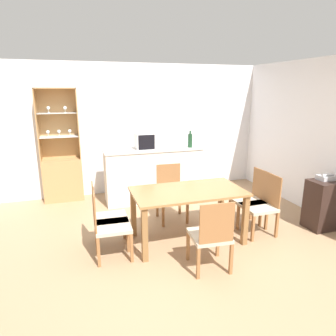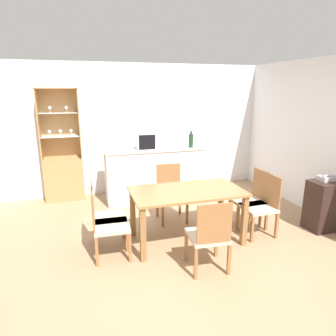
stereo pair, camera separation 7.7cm
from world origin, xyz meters
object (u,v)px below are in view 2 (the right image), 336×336
(dining_chair_side_right_far, at_px, (251,200))
(display_cabinet, at_px, (64,169))
(dining_chair_side_left_far, at_px, (106,217))
(wine_bottle, at_px, (191,140))
(dining_chair_side_left_near, at_px, (108,224))
(telephone, at_px, (327,178))
(side_cabinet, at_px, (326,205))
(microwave, at_px, (149,141))
(dining_table, at_px, (187,198))
(dining_chair_side_right_near, at_px, (261,206))
(dining_chair_head_far, at_px, (171,193))
(dining_chair_head_near, at_px, (209,236))

(dining_chair_side_right_far, bearing_deg, display_cabinet, 50.48)
(dining_chair_side_left_far, height_order, wine_bottle, wine_bottle)
(dining_chair_side_left_near, xyz_separation_m, telephone, (3.20, -0.09, 0.35))
(wine_bottle, distance_m, side_cabinet, 2.48)
(display_cabinet, distance_m, wine_bottle, 2.46)
(dining_chair_side_left_far, relative_size, microwave, 1.90)
(telephone, bearing_deg, dining_table, 174.32)
(display_cabinet, bearing_deg, wine_bottle, -14.50)
(dining_table, bearing_deg, dining_chair_side_right_near, -6.46)
(dining_chair_side_right_near, xyz_separation_m, wine_bottle, (-0.44, 1.72, 0.69))
(dining_chair_head_far, height_order, telephone, dining_chair_head_far)
(dining_chair_side_left_near, distance_m, dining_chair_side_right_far, 2.19)
(dining_chair_head_near, height_order, telephone, dining_chair_head_near)
(dining_chair_side_left_near, xyz_separation_m, dining_chair_head_near, (1.08, -0.63, 0.00))
(wine_bottle, xyz_separation_m, side_cabinet, (1.47, -1.85, -0.75))
(dining_table, height_order, microwave, microwave)
(dining_chair_side_left_near, bearing_deg, dining_chair_side_right_far, 98.82)
(side_cabinet, distance_m, telephone, 0.41)
(dining_chair_side_right_near, distance_m, microwave, 2.31)
(dining_chair_head_near, distance_m, dining_chair_side_right_far, 1.40)
(microwave, distance_m, side_cabinet, 3.09)
(dining_chair_side_left_near, relative_size, telephone, 3.78)
(display_cabinet, height_order, dining_chair_side_left_far, display_cabinet)
(dining_chair_head_far, distance_m, telephone, 2.34)
(dining_chair_head_far, height_order, dining_chair_side_right_near, same)
(dining_chair_side_left_far, bearing_deg, dining_chair_head_near, 53.19)
(dining_chair_side_left_near, height_order, wine_bottle, wine_bottle)
(dining_chair_side_right_near, relative_size, dining_chair_side_right_far, 1.00)
(display_cabinet, bearing_deg, side_cabinet, -32.86)
(dining_chair_side_left_near, bearing_deg, side_cabinet, 89.92)
(dining_chair_head_near, relative_size, microwave, 1.90)
(dining_table, relative_size, dining_chair_head_far, 1.70)
(side_cabinet, bearing_deg, dining_chair_side_left_near, 177.59)
(display_cabinet, bearing_deg, dining_table, -52.65)
(side_cabinet, bearing_deg, dining_chair_side_right_near, 172.63)
(display_cabinet, height_order, telephone, display_cabinet)
(wine_bottle, bearing_deg, display_cabinet, 165.50)
(dining_chair_side_right_far, relative_size, telephone, 3.78)
(dining_chair_side_left_near, height_order, dining_chair_side_left_far, same)
(display_cabinet, relative_size, wine_bottle, 6.65)
(dining_chair_side_right_far, relative_size, wine_bottle, 2.82)
(dining_table, distance_m, microwave, 1.79)
(dining_chair_side_left_far, relative_size, telephone, 3.78)
(display_cabinet, xyz_separation_m, dining_chair_side_left_near, (0.59, -2.32, -0.16))
(dining_table, height_order, dining_chair_side_right_near, dining_chair_side_right_near)
(dining_chair_side_left_far, xyz_separation_m, wine_bottle, (1.74, 1.47, 0.69))
(dining_chair_side_left_near, relative_size, dining_chair_side_right_near, 1.00)
(dining_table, distance_m, wine_bottle, 1.79)
(dining_table, bearing_deg, side_cabinet, -6.90)
(microwave, relative_size, telephone, 1.99)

